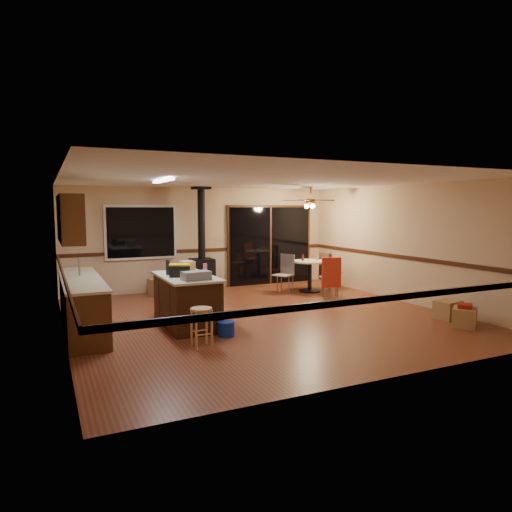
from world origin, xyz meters
TOP-DOWN VIEW (x-y plane):
  - floor at (0.00, 0.00)m, footprint 7.00×7.00m
  - ceiling at (0.00, 0.00)m, footprint 7.00×7.00m
  - wall_back at (0.00, 3.50)m, footprint 7.00×0.00m
  - wall_front at (0.00, -3.50)m, footprint 7.00×0.00m
  - wall_left at (-3.50, 0.00)m, footprint 0.00×7.00m
  - wall_right at (3.50, 0.00)m, footprint 0.00×7.00m
  - chair_rail at (0.00, 0.00)m, footprint 7.00×7.00m
  - window at (-1.60, 3.45)m, footprint 1.72×0.10m
  - sliding_door at (1.90, 3.45)m, footprint 2.52×0.10m
  - lower_cabinets at (-3.20, 0.50)m, footprint 0.60×3.00m
  - countertop at (-3.20, 0.50)m, footprint 0.64×3.04m
  - upper_cabinets at (-3.33, 0.70)m, footprint 0.35×2.00m
  - kitchen_island at (-1.50, 0.00)m, footprint 0.88×1.68m
  - wood_stove at (-0.20, 3.05)m, footprint 0.55×0.50m
  - ceiling_fan at (2.24, 1.92)m, footprint 0.24×0.24m
  - fluorescent_strip at (-1.80, 0.30)m, footprint 0.10×1.20m
  - toolbox_grey at (-1.49, -0.56)m, footprint 0.49×0.30m
  - toolbox_black at (-1.64, -0.10)m, footprint 0.39×0.29m
  - toolbox_yellow_lid at (-1.64, -0.10)m, footprint 0.40×0.29m
  - box_on_island at (-1.35, 0.43)m, footprint 0.22×0.30m
  - bottle_dark at (-1.77, 0.21)m, footprint 0.08×0.08m
  - bottle_pink at (-1.20, -0.17)m, footprint 0.09×0.09m
  - bottle_white at (-1.48, 0.34)m, footprint 0.08×0.08m
  - bar_stool at (-1.66, -1.31)m, footprint 0.37×0.37m
  - blue_bucket at (-1.10, -0.91)m, footprint 0.35×0.35m
  - dining_table at (2.24, 1.92)m, footprint 0.87×0.87m
  - glass_red at (2.09, 2.02)m, footprint 0.07×0.07m
  - glass_cream at (2.42, 1.87)m, footprint 0.06×0.06m
  - chair_left at (1.63, 2.06)m, footprint 0.54×0.54m
  - chair_near at (2.27, 1.04)m, footprint 0.55×0.58m
  - chair_right at (2.75, 1.97)m, footprint 0.46×0.44m
  - box_under_window at (-1.25, 3.10)m, footprint 0.57×0.50m
  - box_corner_a at (2.89, -2.16)m, footprint 0.58×0.57m
  - box_corner_b at (3.10, -1.60)m, footprint 0.48×0.43m
  - box_small_red at (2.89, -2.16)m, footprint 0.34×0.33m

SIDE VIEW (x-z plane):
  - floor at x=0.00m, z-range 0.00..0.00m
  - blue_bucket at x=-1.10m, z-range 0.00..0.23m
  - box_corner_a at x=2.89m, z-range 0.00..0.34m
  - box_corner_b at x=3.10m, z-range 0.00..0.35m
  - box_under_window at x=-1.25m, z-range 0.00..0.39m
  - bar_stool at x=-1.66m, z-range 0.00..0.60m
  - box_small_red at x=2.89m, z-range 0.34..0.41m
  - lower_cabinets at x=-3.20m, z-range 0.00..0.86m
  - kitchen_island at x=-1.50m, z-range 0.00..0.90m
  - dining_table at x=2.24m, z-range 0.14..0.92m
  - chair_left at x=1.63m, z-range 0.33..0.85m
  - chair_near at x=2.27m, z-range 0.25..0.95m
  - chair_right at x=2.75m, z-range 0.25..0.95m
  - wood_stove at x=-0.20m, z-range -0.53..1.99m
  - glass_cream at x=2.42m, z-range 0.78..0.91m
  - glass_red at x=2.09m, z-range 0.78..0.94m
  - countertop at x=-3.20m, z-range 0.86..0.90m
  - toolbox_grey at x=-1.49m, z-range 0.90..1.04m
  - bottle_white at x=-1.48m, z-range 0.90..1.07m
  - toolbox_black at x=-1.64m, z-range 0.90..1.09m
  - chair_rail at x=0.00m, z-range 0.96..1.04m
  - box_on_island at x=-1.35m, z-range 0.90..1.10m
  - bottle_pink at x=-1.20m, z-range 0.90..1.11m
  - bottle_dark at x=-1.77m, z-range 0.90..1.17m
  - sliding_door at x=1.90m, z-range 0.00..2.10m
  - toolbox_yellow_lid at x=-1.64m, z-range 1.09..1.12m
  - wall_back at x=0.00m, z-range -2.20..4.80m
  - wall_front at x=0.00m, z-range -2.20..4.80m
  - wall_left at x=-3.50m, z-range -2.20..4.80m
  - wall_right at x=3.50m, z-range -2.20..4.80m
  - window at x=-1.60m, z-range 0.84..2.16m
  - upper_cabinets at x=-3.33m, z-range 1.50..2.30m
  - ceiling_fan at x=2.24m, z-range 1.94..2.49m
  - fluorescent_strip at x=-1.80m, z-range 2.54..2.58m
  - ceiling at x=0.00m, z-range 2.60..2.60m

